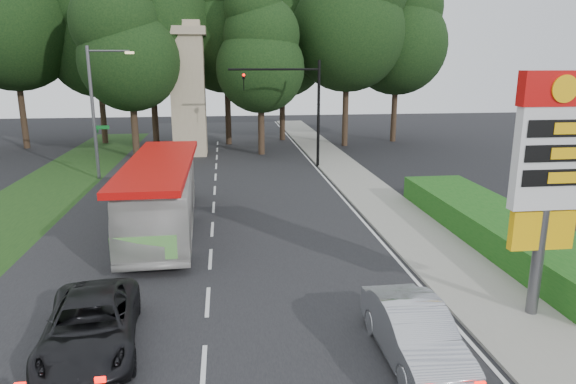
{
  "coord_description": "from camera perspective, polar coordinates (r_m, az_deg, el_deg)",
  "views": [
    {
      "loc": [
        0.67,
        -10.4,
        7.05
      ],
      "look_at": [
        3.02,
        8.59,
        2.2
      ],
      "focal_mm": 32.0,
      "sensor_mm": 36.0,
      "label": 1
    }
  ],
  "objects": [
    {
      "name": "ground",
      "position": [
        12.58,
        -9.45,
        -20.08
      ],
      "size": [
        120.0,
        120.0,
        0.0
      ],
      "primitive_type": "plane",
      "color": "black",
      "rests_on": "ground"
    },
    {
      "name": "road_surface",
      "position": [
        23.49,
        -8.37,
        -3.38
      ],
      "size": [
        14.0,
        80.0,
        0.02
      ],
      "primitive_type": "cube",
      "color": "black",
      "rests_on": "ground"
    },
    {
      "name": "sidewalk_right",
      "position": [
        24.73,
        11.73,
        -2.5
      ],
      "size": [
        3.0,
        80.0,
        0.12
      ],
      "primitive_type": "cube",
      "color": "gray",
      "rests_on": "ground"
    },
    {
      "name": "grass_verge_left",
      "position": [
        30.97,
        -26.0,
        -0.38
      ],
      "size": [
        5.0,
        50.0,
        0.02
      ],
      "primitive_type": "cube",
      "color": "#193814",
      "rests_on": "ground"
    },
    {
      "name": "hedge",
      "position": [
        22.3,
        22.43,
        -3.7
      ],
      "size": [
        3.0,
        14.0,
        1.2
      ],
      "primitive_type": "cube",
      "color": "#164E14",
      "rests_on": "ground"
    },
    {
      "name": "gas_station_pylon",
      "position": [
        15.27,
        27.1,
        2.84
      ],
      "size": [
        2.1,
        0.45,
        6.85
      ],
      "color": "#59595E",
      "rests_on": "ground"
    },
    {
      "name": "traffic_signal_mast",
      "position": [
        34.84,
        1.26,
        10.3
      ],
      "size": [
        6.1,
        0.35,
        7.2
      ],
      "color": "black",
      "rests_on": "ground"
    },
    {
      "name": "streetlight_signs",
      "position": [
        33.4,
        -20.53,
        8.85
      ],
      "size": [
        2.75,
        0.98,
        8.0
      ],
      "color": "#59595E",
      "rests_on": "ground"
    },
    {
      "name": "monument",
      "position": [
        40.53,
        -11.03,
        11.21
      ],
      "size": [
        3.0,
        3.0,
        10.05
      ],
      "color": "tan",
      "rests_on": "ground"
    },
    {
      "name": "tree_west_mid",
      "position": [
        48.58,
        -28.6,
        18.06
      ],
      "size": [
        9.8,
        9.8,
        19.25
      ],
      "color": "#2D2116",
      "rests_on": "ground"
    },
    {
      "name": "tree_west_near",
      "position": [
        48.67,
        -20.62,
        16.85
      ],
      "size": [
        8.4,
        8.4,
        16.5
      ],
      "color": "#2D2116",
      "rests_on": "ground"
    },
    {
      "name": "tree_center_right",
      "position": [
        45.57,
        -6.99,
        19.11
      ],
      "size": [
        9.24,
        9.24,
        18.15
      ],
      "color": "#2D2116",
      "rests_on": "ground"
    },
    {
      "name": "tree_east_near",
      "position": [
        47.77,
        -0.66,
        17.37
      ],
      "size": [
        8.12,
        8.12,
        15.95
      ],
      "color": "#2D2116",
      "rests_on": "ground"
    },
    {
      "name": "tree_east_mid",
      "position": [
        44.82,
        6.7,
        19.64
      ],
      "size": [
        9.52,
        9.52,
        18.7
      ],
      "color": "#2D2116",
      "rests_on": "ground"
    },
    {
      "name": "tree_far_east",
      "position": [
        48.03,
        12.18,
        17.86
      ],
      "size": [
        8.68,
        8.68,
        17.05
      ],
      "color": "#2D2116",
      "rests_on": "ground"
    },
    {
      "name": "tree_monument_left",
      "position": [
        39.99,
        -17.33,
        15.94
      ],
      "size": [
        7.28,
        7.28,
        14.3
      ],
      "color": "#2D2116",
      "rests_on": "ground"
    },
    {
      "name": "tree_monument_right",
      "position": [
        40.01,
        -3.1,
        15.57
      ],
      "size": [
        6.72,
        6.72,
        13.2
      ],
      "color": "#2D2116",
      "rests_on": "ground"
    },
    {
      "name": "transit_bus",
      "position": [
        22.6,
        -13.87,
        -0.37
      ],
      "size": [
        2.98,
        11.0,
        3.04
      ],
      "primitive_type": "imported",
      "rotation": [
        0.0,
        0.0,
        0.04
      ],
      "color": "beige",
      "rests_on": "ground"
    },
    {
      "name": "sedan_silver",
      "position": [
        13.16,
        13.89,
        -15.0
      ],
      "size": [
        1.56,
        4.35,
        1.43
      ],
      "primitive_type": "imported",
      "rotation": [
        0.0,
        0.0,
        0.01
      ],
      "color": "#B7B9BF",
      "rests_on": "ground"
    },
    {
      "name": "suv_charcoal",
      "position": [
        14.11,
        -21.07,
        -13.69
      ],
      "size": [
        2.78,
        5.06,
        1.34
      ],
      "primitive_type": "imported",
      "rotation": [
        0.0,
        0.0,
        0.12
      ],
      "color": "black",
      "rests_on": "ground"
    }
  ]
}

